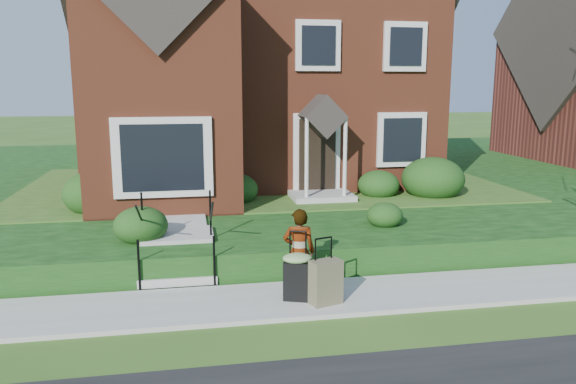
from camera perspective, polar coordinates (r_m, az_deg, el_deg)
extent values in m
plane|color=#2D5119|center=(9.75, 3.95, -10.85)|extent=(120.00, 120.00, 0.00)
cube|color=#9E9B93|center=(9.74, 3.95, -10.64)|extent=(60.00, 1.60, 0.08)
cube|color=black|center=(20.91, 7.32, 1.70)|extent=(44.00, 20.00, 0.60)
cube|color=#9E9B93|center=(14.09, -10.99, -1.51)|extent=(1.20, 6.00, 0.06)
cube|color=brown|center=(18.91, -3.43, 9.94)|extent=(10.00, 8.00, 5.40)
cube|color=brown|center=(13.99, -12.63, 9.37)|extent=(3.60, 2.40, 5.40)
cube|color=silver|center=(12.94, -12.59, 3.49)|extent=(2.20, 0.30, 1.80)
cube|color=black|center=(15.24, 2.97, 3.50)|extent=(1.00, 0.12, 2.10)
cube|color=black|center=(15.92, 11.45, 5.24)|extent=(1.40, 0.10, 1.50)
cube|color=#9E9B93|center=(10.37, -11.13, -8.77)|extent=(1.40, 0.30, 0.15)
cube|color=#9E9B93|center=(10.61, -11.14, -7.47)|extent=(1.40, 0.30, 0.15)
cube|color=#9E9B93|center=(10.85, -11.15, -6.22)|extent=(1.40, 0.30, 0.15)
cube|color=#9E9B93|center=(11.09, -11.15, -5.03)|extent=(1.40, 0.30, 0.15)
cube|color=#9E9B93|center=(11.62, -11.12, -4.29)|extent=(1.40, 0.80, 0.15)
cylinder|color=black|center=(10.14, -14.92, -7.15)|extent=(0.04, 0.04, 0.90)
cylinder|color=black|center=(11.14, -14.59, -2.32)|extent=(0.04, 0.04, 0.90)
cylinder|color=black|center=(10.11, -7.51, -6.93)|extent=(0.04, 0.04, 0.90)
cylinder|color=black|center=(11.11, -7.89, -2.10)|extent=(0.04, 0.04, 0.90)
ellipsoid|color=#14350F|center=(14.22, -18.94, 0.33)|extent=(1.57, 1.57, 1.10)
ellipsoid|color=#14350F|center=(14.58, -5.39, 0.60)|extent=(1.18, 1.18, 0.83)
ellipsoid|color=#14350F|center=(15.47, 9.19, 1.03)|extent=(1.13, 1.13, 0.79)
ellipsoid|color=#14350F|center=(15.79, 14.52, 1.75)|extent=(1.70, 1.70, 1.19)
ellipsoid|color=#14350F|center=(11.34, -14.75, -2.93)|extent=(1.06, 1.06, 0.74)
ellipsoid|color=#14350F|center=(12.33, 9.81, -2.08)|extent=(0.79, 0.79, 0.55)
imported|color=#999999|center=(9.53, 1.13, -6.09)|extent=(0.60, 0.45, 1.49)
cube|color=black|center=(9.40, 0.94, -9.00)|extent=(0.50, 0.37, 0.66)
cylinder|color=black|center=(9.15, 0.96, -4.14)|extent=(0.26, 0.11, 0.03)
cylinder|color=black|center=(9.20, 0.14, -5.66)|extent=(0.02, 0.02, 0.49)
cylinder|color=black|center=(9.25, 1.76, -5.58)|extent=(0.02, 0.02, 0.49)
cylinder|color=black|center=(9.48, 0.00, -10.76)|extent=(0.06, 0.07, 0.06)
cylinder|color=black|center=(9.54, 1.86, -10.63)|extent=(0.06, 0.07, 0.06)
ellipsoid|color=#7AA05B|center=(9.27, 0.95, -6.63)|extent=(0.59, 0.53, 0.15)
cube|color=brown|center=(9.26, 3.86, -9.11)|extent=(0.57, 0.43, 0.73)
cylinder|color=black|center=(9.04, 3.92, -4.82)|extent=(0.30, 0.12, 0.03)
cylinder|color=black|center=(9.05, 2.96, -5.95)|extent=(0.02, 0.02, 0.35)
cylinder|color=black|center=(9.12, 4.83, -5.84)|extent=(0.02, 0.02, 0.35)
cylinder|color=black|center=(9.34, 2.76, -11.12)|extent=(0.06, 0.07, 0.06)
cylinder|color=black|center=(9.42, 4.90, -10.95)|extent=(0.06, 0.07, 0.06)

